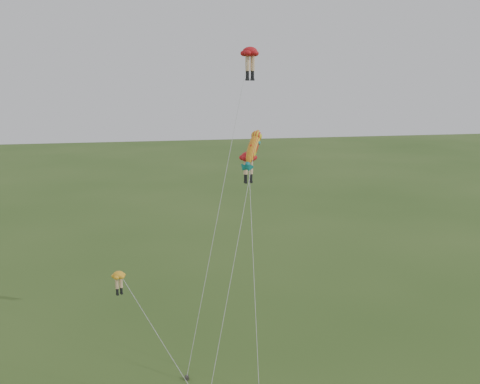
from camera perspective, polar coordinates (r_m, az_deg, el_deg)
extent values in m
plane|color=#304D1B|center=(39.80, -1.81, -19.34)|extent=(300.00, 300.00, 0.00)
ellipsoid|color=red|center=(41.97, 1.08, 14.75)|extent=(1.87, 1.87, 0.74)
cylinder|color=#EDBC8C|center=(41.82, 0.80, 13.56)|extent=(0.33, 0.33, 1.13)
cylinder|color=black|center=(41.81, 0.79, 12.40)|extent=(0.26, 0.26, 0.56)
cube|color=black|center=(41.80, 0.79, 11.90)|extent=(0.28, 0.37, 0.16)
cylinder|color=#EDBC8C|center=(42.05, 1.34, 13.55)|extent=(0.33, 0.33, 1.13)
cylinder|color=black|center=(42.04, 1.34, 12.40)|extent=(0.26, 0.26, 0.56)
cube|color=black|center=(42.04, 1.33, 11.90)|extent=(0.28, 0.37, 0.16)
cylinder|color=silver|center=(39.05, -2.18, -1.42)|extent=(6.03, 6.89, 22.87)
cube|color=black|center=(39.91, -5.68, -19.10)|extent=(0.25, 0.35, 0.24)
ellipsoid|color=red|center=(42.57, 0.89, 3.84)|extent=(1.73, 1.73, 0.74)
cylinder|color=#EDBC8C|center=(42.62, 0.60, 2.66)|extent=(0.33, 0.33, 1.14)
cylinder|color=black|center=(42.77, 0.60, 1.53)|extent=(0.26, 0.26, 0.57)
cube|color=black|center=(42.83, 0.60, 1.05)|extent=(0.24, 0.36, 0.17)
cylinder|color=#EDBC8C|center=(42.79, 1.17, 2.69)|extent=(0.33, 0.33, 1.14)
cylinder|color=black|center=(42.94, 1.16, 1.57)|extent=(0.26, 0.26, 0.57)
cube|color=black|center=(43.01, 1.16, 1.09)|extent=(0.24, 0.36, 0.17)
cylinder|color=silver|center=(39.51, 1.42, -7.33)|extent=(1.37, 9.67, 14.82)
ellipsoid|color=#F7A81F|center=(37.23, -12.83, -8.60)|extent=(1.31, 1.31, 0.49)
cylinder|color=#EDBC8C|center=(37.38, -13.00, -9.47)|extent=(0.22, 0.22, 0.74)
cylinder|color=black|center=(37.58, -12.96, -10.26)|extent=(0.17, 0.17, 0.37)
cube|color=black|center=(37.67, -12.94, -10.60)|extent=(0.21, 0.25, 0.11)
cylinder|color=#EDBC8C|center=(37.49, -12.58, -9.38)|extent=(0.22, 0.22, 0.74)
cylinder|color=black|center=(37.70, -12.54, -10.17)|extent=(0.17, 0.17, 0.37)
cube|color=black|center=(37.79, -12.53, -10.51)|extent=(0.21, 0.25, 0.11)
cylinder|color=silver|center=(36.56, -8.61, -15.10)|extent=(4.98, 4.71, 7.83)
ellipsoid|color=yellow|center=(41.71, 1.42, 4.86)|extent=(2.34, 2.68, 2.99)
sphere|color=yellow|center=(41.71, 1.42, 4.86)|extent=(1.48, 1.55, 1.27)
cone|color=#137A7B|center=(41.71, 1.42, 4.86)|extent=(1.29, 1.39, 1.17)
cone|color=#137A7B|center=(41.71, 1.42, 4.86)|extent=(1.29, 1.39, 1.17)
cone|color=#137A7B|center=(41.71, 1.42, 4.86)|extent=(0.73, 0.78, 0.66)
cone|color=#137A7B|center=(41.71, 1.42, 4.86)|extent=(0.73, 0.78, 0.66)
cone|color=red|center=(41.71, 1.42, 4.86)|extent=(0.75, 0.80, 0.66)
cylinder|color=silver|center=(39.06, -0.71, -7.17)|extent=(4.79, 8.20, 15.32)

